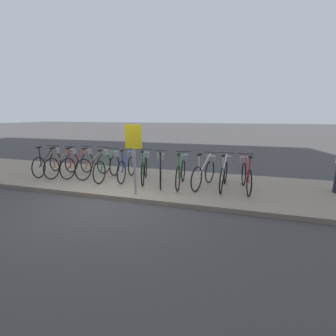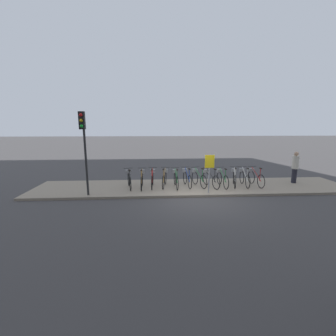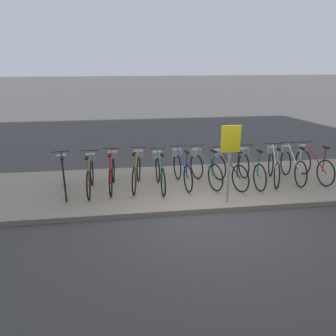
{
  "view_description": "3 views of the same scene",
  "coord_description": "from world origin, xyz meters",
  "px_view_note": "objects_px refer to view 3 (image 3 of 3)",
  "views": [
    {
      "loc": [
        2.89,
        -4.88,
        2.16
      ],
      "look_at": [
        1.07,
        1.47,
        0.6
      ],
      "focal_mm": 24.0,
      "sensor_mm": 36.0,
      "label": 1
    },
    {
      "loc": [
        -2.05,
        -9.8,
        3.28
      ],
      "look_at": [
        -1.34,
        1.5,
        1.12
      ],
      "focal_mm": 24.0,
      "sensor_mm": 36.0,
      "label": 2
    },
    {
      "loc": [
        -1.82,
        -6.45,
        3.32
      ],
      "look_at": [
        -0.73,
        1.36,
        0.66
      ],
      "focal_mm": 35.0,
      "sensor_mm": 36.0,
      "label": 3
    }
  ],
  "objects_px": {
    "parked_bicycle_5": "(181,168)",
    "parked_bicycle_11": "(312,163)",
    "parked_bicycle_3": "(137,170)",
    "parked_bicycle_4": "(160,171)",
    "parked_bicycle_1": "(90,174)",
    "parked_bicycle_2": "(112,171)",
    "sign_post": "(230,151)",
    "parked_bicycle_10": "(292,164)",
    "parked_bicycle_0": "(64,175)",
    "parked_bicycle_6": "(204,167)",
    "parked_bicycle_7": "(227,168)",
    "parked_bicycle_9": "(273,165)",
    "parked_bicycle_8": "(250,167)"
  },
  "relations": [
    {
      "from": "parked_bicycle_5",
      "to": "parked_bicycle_11",
      "type": "xyz_separation_m",
      "value": [
        3.65,
        -0.08,
        0.0
      ]
    },
    {
      "from": "parked_bicycle_2",
      "to": "parked_bicycle_4",
      "type": "height_order",
      "value": "same"
    },
    {
      "from": "parked_bicycle_8",
      "to": "parked_bicycle_11",
      "type": "bearing_deg",
      "value": 2.79
    },
    {
      "from": "parked_bicycle_1",
      "to": "parked_bicycle_11",
      "type": "xyz_separation_m",
      "value": [
        6.0,
        0.07,
        0.0
      ]
    },
    {
      "from": "parked_bicycle_10",
      "to": "parked_bicycle_4",
      "type": "bearing_deg",
      "value": -178.5
    },
    {
      "from": "parked_bicycle_2",
      "to": "parked_bicycle_7",
      "type": "xyz_separation_m",
      "value": [
        3.0,
        -0.17,
        0.0
      ]
    },
    {
      "from": "parked_bicycle_1",
      "to": "parked_bicycle_4",
      "type": "distance_m",
      "value": 1.75
    },
    {
      "from": "parked_bicycle_6",
      "to": "parked_bicycle_11",
      "type": "bearing_deg",
      "value": -0.9
    },
    {
      "from": "parked_bicycle_1",
      "to": "parked_bicycle_7",
      "type": "xyz_separation_m",
      "value": [
        3.53,
        -0.03,
        0.0
      ]
    },
    {
      "from": "parked_bicycle_0",
      "to": "sign_post",
      "type": "distance_m",
      "value": 4.09
    },
    {
      "from": "parked_bicycle_4",
      "to": "sign_post",
      "type": "bearing_deg",
      "value": -38.52
    },
    {
      "from": "parked_bicycle_2",
      "to": "parked_bicycle_9",
      "type": "height_order",
      "value": "same"
    },
    {
      "from": "parked_bicycle_0",
      "to": "parked_bicycle_5",
      "type": "bearing_deg",
      "value": 2.88
    },
    {
      "from": "parked_bicycle_2",
      "to": "parked_bicycle_6",
      "type": "relative_size",
      "value": 1.04
    },
    {
      "from": "parked_bicycle_0",
      "to": "parked_bicycle_6",
      "type": "relative_size",
      "value": 1.02
    },
    {
      "from": "parked_bicycle_3",
      "to": "parked_bicycle_10",
      "type": "xyz_separation_m",
      "value": [
        4.24,
        -0.07,
        0.0
      ]
    },
    {
      "from": "parked_bicycle_3",
      "to": "sign_post",
      "type": "bearing_deg",
      "value": -33.09
    },
    {
      "from": "parked_bicycle_5",
      "to": "parked_bicycle_6",
      "type": "relative_size",
      "value": 1.03
    },
    {
      "from": "sign_post",
      "to": "parked_bicycle_11",
      "type": "bearing_deg",
      "value": 23.76
    },
    {
      "from": "parked_bicycle_5",
      "to": "parked_bicycle_3",
      "type": "bearing_deg",
      "value": 179.99
    },
    {
      "from": "parked_bicycle_10",
      "to": "parked_bicycle_11",
      "type": "bearing_deg",
      "value": -1.15
    },
    {
      "from": "sign_post",
      "to": "parked_bicycle_4",
      "type": "bearing_deg",
      "value": 141.48
    },
    {
      "from": "parked_bicycle_0",
      "to": "sign_post",
      "type": "bearing_deg",
      "value": -16.91
    },
    {
      "from": "parked_bicycle_0",
      "to": "parked_bicycle_4",
      "type": "xyz_separation_m",
      "value": [
        2.4,
        -0.02,
        0.0
      ]
    },
    {
      "from": "parked_bicycle_4",
      "to": "parked_bicycle_5",
      "type": "distance_m",
      "value": 0.62
    },
    {
      "from": "parked_bicycle_4",
      "to": "parked_bicycle_10",
      "type": "relative_size",
      "value": 1.0
    },
    {
      "from": "parked_bicycle_6",
      "to": "sign_post",
      "type": "bearing_deg",
      "value": -79.02
    },
    {
      "from": "parked_bicycle_8",
      "to": "parked_bicycle_9",
      "type": "distance_m",
      "value": 0.69
    },
    {
      "from": "parked_bicycle_2",
      "to": "parked_bicycle_0",
      "type": "bearing_deg",
      "value": -174.0
    },
    {
      "from": "parked_bicycle_0",
      "to": "parked_bicycle_5",
      "type": "height_order",
      "value": "same"
    },
    {
      "from": "parked_bicycle_2",
      "to": "parked_bicycle_6",
      "type": "distance_m",
      "value": 2.41
    },
    {
      "from": "parked_bicycle_2",
      "to": "parked_bicycle_11",
      "type": "distance_m",
      "value": 5.46
    },
    {
      "from": "parked_bicycle_2",
      "to": "sign_post",
      "type": "distance_m",
      "value": 3.06
    },
    {
      "from": "parked_bicycle_6",
      "to": "parked_bicycle_8",
      "type": "xyz_separation_m",
      "value": [
        1.23,
        -0.14,
        0.0
      ]
    },
    {
      "from": "parked_bicycle_2",
      "to": "sign_post",
      "type": "height_order",
      "value": "sign_post"
    },
    {
      "from": "parked_bicycle_6",
      "to": "parked_bicycle_11",
      "type": "xyz_separation_m",
      "value": [
        3.05,
        -0.05,
        0.0
      ]
    },
    {
      "from": "parked_bicycle_0",
      "to": "parked_bicycle_4",
      "type": "bearing_deg",
      "value": -0.43
    },
    {
      "from": "parked_bicycle_6",
      "to": "parked_bicycle_7",
      "type": "height_order",
      "value": "same"
    },
    {
      "from": "parked_bicycle_3",
      "to": "parked_bicycle_4",
      "type": "height_order",
      "value": "same"
    },
    {
      "from": "parked_bicycle_10",
      "to": "parked_bicycle_11",
      "type": "xyz_separation_m",
      "value": [
        0.59,
        -0.01,
        0.0
      ]
    },
    {
      "from": "parked_bicycle_2",
      "to": "parked_bicycle_11",
      "type": "height_order",
      "value": "same"
    },
    {
      "from": "parked_bicycle_3",
      "to": "parked_bicycle_2",
      "type": "bearing_deg",
      "value": -177.63
    },
    {
      "from": "sign_post",
      "to": "parked_bicycle_10",
      "type": "bearing_deg",
      "value": 29.38
    },
    {
      "from": "parked_bicycle_5",
      "to": "parked_bicycle_7",
      "type": "distance_m",
      "value": 1.2
    },
    {
      "from": "parked_bicycle_9",
      "to": "parked_bicycle_10",
      "type": "xyz_separation_m",
      "value": [
        0.54,
        0.03,
        0.0
      ]
    },
    {
      "from": "parked_bicycle_1",
      "to": "parked_bicycle_7",
      "type": "height_order",
      "value": "same"
    },
    {
      "from": "parked_bicycle_6",
      "to": "parked_bicycle_9",
      "type": "xyz_separation_m",
      "value": [
        1.92,
        -0.07,
        0.0
      ]
    },
    {
      "from": "parked_bicycle_0",
      "to": "parked_bicycle_5",
      "type": "relative_size",
      "value": 0.99
    },
    {
      "from": "parked_bicycle_5",
      "to": "parked_bicycle_9",
      "type": "height_order",
      "value": "same"
    },
    {
      "from": "parked_bicycle_9",
      "to": "parked_bicycle_10",
      "type": "bearing_deg",
      "value": 3.54
    }
  ]
}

